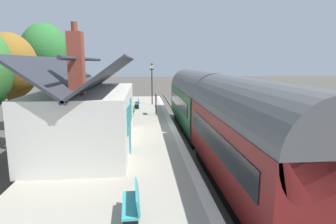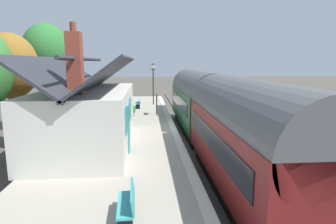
{
  "view_description": "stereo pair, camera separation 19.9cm",
  "coord_description": "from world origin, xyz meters",
  "px_view_note": "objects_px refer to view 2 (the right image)",
  "views": [
    {
      "loc": [
        -16.82,
        2.99,
        4.9
      ],
      "look_at": [
        -0.33,
        1.5,
        1.96
      ],
      "focal_mm": 30.07,
      "sensor_mm": 36.0,
      "label": 1
    },
    {
      "loc": [
        -16.84,
        2.79,
        4.9
      ],
      "look_at": [
        -0.33,
        1.5,
        1.96
      ],
      "focal_mm": 30.07,
      "sensor_mm": 36.0,
      "label": 2
    }
  ],
  "objects_px": {
    "planter_bench_right": "(131,110)",
    "station_building": "(88,115)",
    "planter_bench_left": "(99,106)",
    "tree_behind_building": "(10,67)",
    "train": "(214,112)",
    "bench_mid_platform": "(138,103)",
    "bench_by_lamp": "(128,203)",
    "planter_edge_near": "(100,112)",
    "planter_by_door": "(131,99)",
    "tree_distant": "(47,51)",
    "planter_corner_building": "(106,104)",
    "station_sign_board": "(157,99)",
    "lamp_post_platform": "(153,76)"
  },
  "relations": [
    {
      "from": "planter_by_door",
      "to": "planter_bench_right",
      "type": "height_order",
      "value": "planter_bench_right"
    },
    {
      "from": "train",
      "to": "station_building",
      "type": "relative_size",
      "value": 2.42
    },
    {
      "from": "train",
      "to": "station_sign_board",
      "type": "distance_m",
      "value": 6.83
    },
    {
      "from": "planter_by_door",
      "to": "planter_bench_right",
      "type": "distance_m",
      "value": 8.32
    },
    {
      "from": "planter_bench_right",
      "to": "station_sign_board",
      "type": "height_order",
      "value": "station_sign_board"
    },
    {
      "from": "lamp_post_platform",
      "to": "bench_mid_platform",
      "type": "bearing_deg",
      "value": 146.44
    },
    {
      "from": "planter_corner_building",
      "to": "tree_distant",
      "type": "bearing_deg",
      "value": 137.78
    },
    {
      "from": "planter_bench_right",
      "to": "station_sign_board",
      "type": "distance_m",
      "value": 2.13
    },
    {
      "from": "bench_by_lamp",
      "to": "bench_mid_platform",
      "type": "height_order",
      "value": "same"
    },
    {
      "from": "bench_by_lamp",
      "to": "planter_bench_right",
      "type": "height_order",
      "value": "planter_bench_right"
    },
    {
      "from": "bench_by_lamp",
      "to": "planter_bench_right",
      "type": "relative_size",
      "value": 1.52
    },
    {
      "from": "train",
      "to": "planter_corner_building",
      "type": "bearing_deg",
      "value": 36.39
    },
    {
      "from": "planter_edge_near",
      "to": "planter_bench_left",
      "type": "distance_m",
      "value": 3.91
    },
    {
      "from": "station_sign_board",
      "to": "planter_bench_left",
      "type": "bearing_deg",
      "value": 60.6
    },
    {
      "from": "station_building",
      "to": "planter_bench_left",
      "type": "distance_m",
      "value": 10.67
    },
    {
      "from": "planter_bench_right",
      "to": "station_sign_board",
      "type": "bearing_deg",
      "value": -71.57
    },
    {
      "from": "bench_mid_platform",
      "to": "planter_corner_building",
      "type": "distance_m",
      "value": 2.86
    },
    {
      "from": "planter_bench_right",
      "to": "station_building",
      "type": "bearing_deg",
      "value": 167.32
    },
    {
      "from": "planter_bench_right",
      "to": "tree_distant",
      "type": "distance_m",
      "value": 7.23
    },
    {
      "from": "train",
      "to": "bench_mid_platform",
      "type": "xyz_separation_m",
      "value": [
        9.49,
        4.37,
        -0.78
      ]
    },
    {
      "from": "lamp_post_platform",
      "to": "tree_distant",
      "type": "height_order",
      "value": "tree_distant"
    },
    {
      "from": "planter_corner_building",
      "to": "station_sign_board",
      "type": "relative_size",
      "value": 0.48
    },
    {
      "from": "station_building",
      "to": "bench_mid_platform",
      "type": "distance_m",
      "value": 11.39
    },
    {
      "from": "planter_by_door",
      "to": "tree_behind_building",
      "type": "distance_m",
      "value": 14.33
    },
    {
      "from": "bench_mid_platform",
      "to": "planter_bench_left",
      "type": "height_order",
      "value": "bench_mid_platform"
    },
    {
      "from": "planter_bench_left",
      "to": "planter_bench_right",
      "type": "bearing_deg",
      "value": -139.18
    },
    {
      "from": "planter_bench_right",
      "to": "train",
      "type": "bearing_deg",
      "value": -139.03
    },
    {
      "from": "station_sign_board",
      "to": "tree_behind_building",
      "type": "bearing_deg",
      "value": 121.45
    },
    {
      "from": "bench_by_lamp",
      "to": "tree_behind_building",
      "type": "bearing_deg",
      "value": 35.84
    },
    {
      "from": "station_building",
      "to": "lamp_post_platform",
      "type": "relative_size",
      "value": 2.15
    },
    {
      "from": "tree_behind_building",
      "to": "train",
      "type": "bearing_deg",
      "value": -96.2
    },
    {
      "from": "station_building",
      "to": "lamp_post_platform",
      "type": "distance_m",
      "value": 13.69
    },
    {
      "from": "lamp_post_platform",
      "to": "station_sign_board",
      "type": "xyz_separation_m",
      "value": [
        -5.36,
        -0.11,
        -1.49
      ]
    },
    {
      "from": "station_building",
      "to": "bench_mid_platform",
      "type": "height_order",
      "value": "station_building"
    },
    {
      "from": "planter_edge_near",
      "to": "planter_bench_left",
      "type": "relative_size",
      "value": 1.34
    },
    {
      "from": "bench_by_lamp",
      "to": "tree_behind_building",
      "type": "relative_size",
      "value": 0.22
    },
    {
      "from": "planter_corner_building",
      "to": "station_sign_board",
      "type": "xyz_separation_m",
      "value": [
        -3.61,
        -4.31,
        0.89
      ]
    },
    {
      "from": "station_building",
      "to": "planter_edge_near",
      "type": "distance_m",
      "value": 6.79
    },
    {
      "from": "planter_bench_right",
      "to": "tree_distant",
      "type": "bearing_deg",
      "value": 85.56
    },
    {
      "from": "planter_bench_left",
      "to": "tree_behind_building",
      "type": "xyz_separation_m",
      "value": [
        -7.67,
        3.36,
        3.34
      ]
    },
    {
      "from": "planter_by_door",
      "to": "planter_bench_left",
      "type": "height_order",
      "value": "planter_bench_left"
    },
    {
      "from": "station_building",
      "to": "planter_corner_building",
      "type": "distance_m",
      "value": 11.54
    },
    {
      "from": "planter_by_door",
      "to": "planter_edge_near",
      "type": "relative_size",
      "value": 1.13
    },
    {
      "from": "train",
      "to": "tree_distant",
      "type": "xyz_separation_m",
      "value": [
        5.99,
        10.65,
        3.44
      ]
    },
    {
      "from": "bench_by_lamp",
      "to": "planter_bench_left",
      "type": "distance_m",
      "value": 17.53
    },
    {
      "from": "tree_behind_building",
      "to": "bench_by_lamp",
      "type": "bearing_deg",
      "value": -144.16
    },
    {
      "from": "tree_distant",
      "to": "tree_behind_building",
      "type": "bearing_deg",
      "value": 175.36
    },
    {
      "from": "station_sign_board",
      "to": "tree_behind_building",
      "type": "relative_size",
      "value": 0.24
    },
    {
      "from": "planter_by_door",
      "to": "station_sign_board",
      "type": "bearing_deg",
      "value": -163.14
    },
    {
      "from": "bench_by_lamp",
      "to": "planter_edge_near",
      "type": "distance_m",
      "value": 13.62
    }
  ]
}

